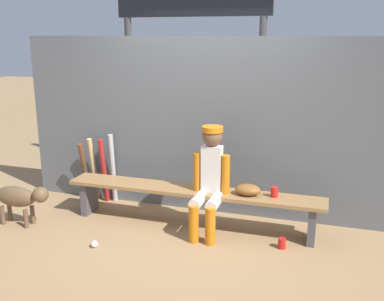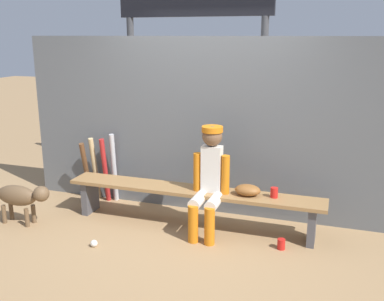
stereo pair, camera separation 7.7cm
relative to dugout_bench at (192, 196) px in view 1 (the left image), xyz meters
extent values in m
plane|color=#9E7A51|center=(0.00, 0.00, -0.36)|extent=(30.00, 30.00, 0.00)
cube|color=#595E63|center=(0.00, 0.51, 0.70)|extent=(4.73, 0.03, 2.12)
cube|color=olive|center=(0.00, 0.00, 0.07)|extent=(2.96, 0.36, 0.04)
cube|color=#4C4C51|center=(-1.33, 0.00, -0.16)|extent=(0.08, 0.29, 0.41)
cube|color=#4C4C51|center=(1.33, 0.00, -0.16)|extent=(0.08, 0.29, 0.41)
cube|color=silver|center=(0.23, 0.00, 0.35)|extent=(0.22, 0.13, 0.52)
sphere|color=brown|center=(0.23, 0.00, 0.72)|extent=(0.22, 0.22, 0.22)
cylinder|color=orange|center=(0.23, 0.00, 0.80)|extent=(0.23, 0.23, 0.06)
cylinder|color=silver|center=(0.14, -0.19, 0.05)|extent=(0.13, 0.38, 0.13)
cylinder|color=orange|center=(0.14, -0.38, -0.16)|extent=(0.11, 0.11, 0.41)
cylinder|color=orange|center=(0.07, -0.02, 0.30)|extent=(0.09, 0.09, 0.44)
cylinder|color=silver|center=(0.32, -0.19, 0.05)|extent=(0.13, 0.38, 0.13)
cylinder|color=orange|center=(0.32, -0.38, -0.16)|extent=(0.11, 0.11, 0.41)
cylinder|color=orange|center=(0.39, -0.02, 0.30)|extent=(0.09, 0.09, 0.44)
ellipsoid|color=brown|center=(0.64, 0.00, 0.15)|extent=(0.28, 0.20, 0.12)
cylinder|color=#B7B7BC|center=(-1.21, 0.42, 0.10)|extent=(0.09, 0.16, 0.92)
cylinder|color=#B22323|center=(-1.31, 0.37, 0.07)|extent=(0.07, 0.17, 0.86)
cylinder|color=tan|center=(-1.48, 0.40, 0.07)|extent=(0.08, 0.22, 0.86)
cylinder|color=brown|center=(-1.59, 0.35, 0.04)|extent=(0.09, 0.26, 0.80)
sphere|color=white|center=(-0.80, -0.82, -0.32)|extent=(0.07, 0.07, 0.07)
cylinder|color=red|center=(1.05, -0.25, -0.31)|extent=(0.08, 0.08, 0.11)
cylinder|color=red|center=(0.92, 0.03, 0.14)|extent=(0.08, 0.08, 0.11)
cylinder|color=#3F3F42|center=(-1.45, 1.51, 0.83)|extent=(0.10, 0.10, 2.37)
cylinder|color=#3F3F42|center=(0.50, 1.51, 0.83)|extent=(0.10, 0.10, 2.37)
ellipsoid|color=brown|center=(-1.95, -0.56, -0.02)|extent=(0.52, 0.20, 0.24)
sphere|color=brown|center=(-1.61, -0.56, 0.04)|extent=(0.18, 0.18, 0.18)
cylinder|color=brown|center=(-1.79, -0.50, -0.25)|extent=(0.05, 0.05, 0.22)
cylinder|color=brown|center=(-1.79, -0.62, -0.25)|extent=(0.05, 0.05, 0.22)
cylinder|color=brown|center=(-2.11, -0.50, -0.25)|extent=(0.05, 0.05, 0.22)
cylinder|color=brown|center=(-2.11, -0.62, -0.25)|extent=(0.05, 0.05, 0.22)
camera|label=1|loc=(1.41, -4.47, 1.78)|focal=41.13mm
camera|label=2|loc=(1.49, -4.45, 1.78)|focal=41.13mm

